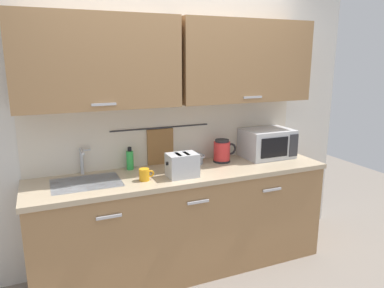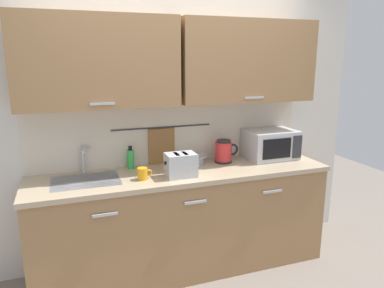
{
  "view_description": "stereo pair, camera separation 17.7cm",
  "coord_description": "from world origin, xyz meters",
  "px_view_note": "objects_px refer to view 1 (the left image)",
  "views": [
    {
      "loc": [
        -1.07,
        -2.41,
        1.83
      ],
      "look_at": [
        0.09,
        0.33,
        1.12
      ],
      "focal_mm": 33.84,
      "sensor_mm": 36.0,
      "label": 1
    },
    {
      "loc": [
        -0.91,
        -2.47,
        1.83
      ],
      "look_at": [
        0.09,
        0.33,
        1.12
      ],
      "focal_mm": 33.84,
      "sensor_mm": 36.0,
      "label": 2
    }
  ],
  "objects_px": {
    "microwave": "(267,143)",
    "electric_kettle": "(222,151)",
    "toaster": "(182,165)",
    "mug_near_sink": "(145,175)",
    "dish_soap_bottle": "(130,160)",
    "mixing_bowl": "(193,159)"
  },
  "relations": [
    {
      "from": "dish_soap_bottle",
      "to": "toaster",
      "type": "xyz_separation_m",
      "value": [
        0.34,
        -0.36,
        0.01
      ]
    },
    {
      "from": "microwave",
      "to": "mixing_bowl",
      "type": "height_order",
      "value": "microwave"
    },
    {
      "from": "microwave",
      "to": "dish_soap_bottle",
      "type": "distance_m",
      "value": 1.31
    },
    {
      "from": "microwave",
      "to": "electric_kettle",
      "type": "bearing_deg",
      "value": 177.52
    },
    {
      "from": "dish_soap_bottle",
      "to": "toaster",
      "type": "height_order",
      "value": "dish_soap_bottle"
    },
    {
      "from": "electric_kettle",
      "to": "mug_near_sink",
      "type": "relative_size",
      "value": 1.89
    },
    {
      "from": "electric_kettle",
      "to": "mug_near_sink",
      "type": "bearing_deg",
      "value": -163.88
    },
    {
      "from": "electric_kettle",
      "to": "dish_soap_bottle",
      "type": "bearing_deg",
      "value": 173.15
    },
    {
      "from": "microwave",
      "to": "electric_kettle",
      "type": "distance_m",
      "value": 0.47
    },
    {
      "from": "electric_kettle",
      "to": "dish_soap_bottle",
      "type": "relative_size",
      "value": 1.16
    },
    {
      "from": "dish_soap_bottle",
      "to": "mug_near_sink",
      "type": "relative_size",
      "value": 1.63
    },
    {
      "from": "microwave",
      "to": "mug_near_sink",
      "type": "xyz_separation_m",
      "value": [
        -1.27,
        -0.21,
        -0.09
      ]
    },
    {
      "from": "dish_soap_bottle",
      "to": "toaster",
      "type": "relative_size",
      "value": 0.77
    },
    {
      "from": "microwave",
      "to": "mixing_bowl",
      "type": "bearing_deg",
      "value": 174.6
    },
    {
      "from": "microwave",
      "to": "mug_near_sink",
      "type": "bearing_deg",
      "value": -170.59
    },
    {
      "from": "mixing_bowl",
      "to": "toaster",
      "type": "distance_m",
      "value": 0.39
    },
    {
      "from": "microwave",
      "to": "mug_near_sink",
      "type": "height_order",
      "value": "microwave"
    },
    {
      "from": "microwave",
      "to": "dish_soap_bottle",
      "type": "height_order",
      "value": "microwave"
    },
    {
      "from": "electric_kettle",
      "to": "toaster",
      "type": "xyz_separation_m",
      "value": [
        -0.5,
        -0.26,
        -0.01
      ]
    },
    {
      "from": "mixing_bowl",
      "to": "mug_near_sink",
      "type": "bearing_deg",
      "value": -152.3
    },
    {
      "from": "dish_soap_bottle",
      "to": "mug_near_sink",
      "type": "xyz_separation_m",
      "value": [
        0.03,
        -0.33,
        -0.04
      ]
    },
    {
      "from": "electric_kettle",
      "to": "toaster",
      "type": "bearing_deg",
      "value": -152.57
    }
  ]
}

